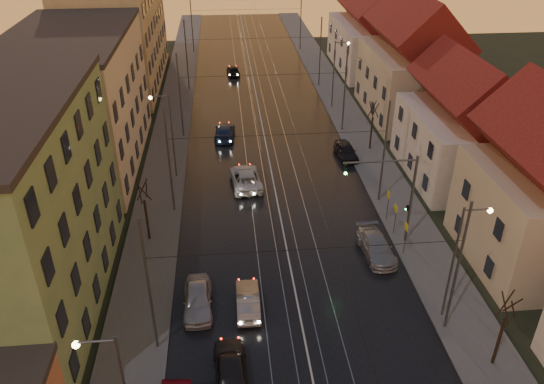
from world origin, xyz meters
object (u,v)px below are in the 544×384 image
object	(u,v)px
traffic_light_mast	(399,189)
parked_right_1	(376,247)
driving_car_1	(248,300)
driving_car_4	(233,70)
street_lamp_3	(336,68)
driving_car_0	(231,368)
driving_car_3	(225,132)
parked_right_2	(346,151)
driving_car_2	(246,178)
parked_left_3	(198,299)
street_lamp_2	(168,128)
street_lamp_1	(460,253)

from	to	relation	value
traffic_light_mast	parked_right_1	distance (m)	4.44
traffic_light_mast	driving_car_1	xyz separation A→B (m)	(-11.18, -6.16, -3.93)
driving_car_1	driving_car_4	size ratio (longest dim) A/B	1.01
street_lamp_3	driving_car_0	world-z (taller)	street_lamp_3
traffic_light_mast	driving_car_3	bearing A→B (deg)	121.07
street_lamp_3	parked_right_2	distance (m)	14.24
driving_car_4	parked_right_2	xyz separation A→B (m)	(10.23, -27.20, 0.03)
driving_car_2	parked_left_3	bearing A→B (deg)	71.06
street_lamp_3	parked_right_1	bearing A→B (deg)	-95.31
driving_car_4	street_lamp_2	bearing A→B (deg)	73.68
driving_car_3	street_lamp_3	bearing A→B (deg)	-145.89
driving_car_1	driving_car_4	bearing A→B (deg)	-90.20
street_lamp_1	traffic_light_mast	xyz separation A→B (m)	(-1.11, 8.00, -0.29)
driving_car_0	driving_car_1	world-z (taller)	driving_car_0
driving_car_2	parked_left_3	distance (m)	16.10
street_lamp_1	driving_car_1	size ratio (longest dim) A/B	1.96
street_lamp_3	parked_left_3	bearing A→B (deg)	-114.49
street_lamp_1	driving_car_4	bearing A→B (deg)	103.31
parked_left_3	driving_car_2	bearing A→B (deg)	74.88
driving_car_2	driving_car_1	bearing A→B (deg)	82.34
traffic_light_mast	driving_car_1	distance (m)	13.36
driving_car_4	parked_left_3	bearing A→B (deg)	81.53
parked_left_3	parked_right_1	size ratio (longest dim) A/B	0.93
street_lamp_1	driving_car_2	size ratio (longest dim) A/B	1.47
traffic_light_mast	driving_car_4	world-z (taller)	traffic_light_mast
driving_car_0	parked_left_3	xyz separation A→B (m)	(-1.93, 5.71, -0.01)
street_lamp_1	parked_left_3	bearing A→B (deg)	172.15
driving_car_3	parked_right_1	xyz separation A→B (m)	(10.59, -21.65, -0.01)
street_lamp_2	street_lamp_3	size ratio (longest dim) A/B	1.00
street_lamp_2	parked_right_1	bearing A→B (deg)	-40.84
street_lamp_2	driving_car_0	world-z (taller)	street_lamp_2
driving_car_1	parked_right_1	bearing A→B (deg)	-152.96
street_lamp_3	driving_car_1	xyz separation A→B (m)	(-12.29, -34.17, -4.21)
driving_car_0	parked_left_3	size ratio (longest dim) A/B	1.02
street_lamp_1	driving_car_2	distance (m)	21.62
street_lamp_1	driving_car_4	size ratio (longest dim) A/B	1.97
parked_left_3	street_lamp_2	bearing A→B (deg)	97.45
traffic_light_mast	driving_car_0	bearing A→B (deg)	-136.94
driving_car_1	traffic_light_mast	bearing A→B (deg)	-150.69
street_lamp_1	driving_car_3	size ratio (longest dim) A/B	1.63
driving_car_3	parked_right_1	size ratio (longest dim) A/B	1.02
street_lamp_1	driving_car_3	xyz separation A→B (m)	(-13.32, 28.27, -4.17)
driving_car_4	parked_right_2	distance (m)	29.06
street_lamp_3	driving_car_2	distance (m)	22.00
driving_car_4	parked_right_1	size ratio (longest dim) A/B	0.84
parked_right_2	street_lamp_2	bearing A→B (deg)	-175.64
parked_left_3	parked_right_1	world-z (taller)	parked_left_3
street_lamp_1	street_lamp_3	size ratio (longest dim) A/B	1.00
street_lamp_2	parked_left_3	size ratio (longest dim) A/B	1.79
street_lamp_3	parked_right_1	distance (m)	29.80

